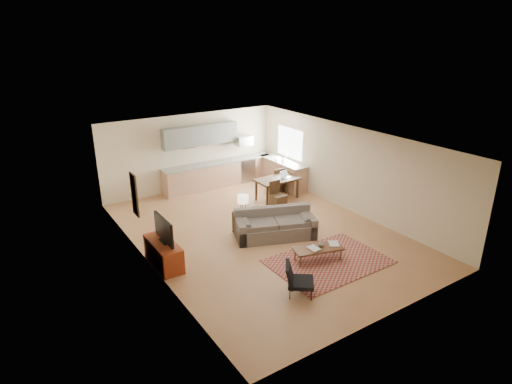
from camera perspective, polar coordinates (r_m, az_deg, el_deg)
room at (r=11.62m, az=0.81°, el=0.49°), size 9.00×9.00×9.00m
kitchen_counter_back at (r=15.74m, az=-4.99°, el=2.45°), size 4.26×0.64×0.92m
kitchen_counter_right at (r=15.83m, az=3.55°, el=2.59°), size 0.64×2.26×0.92m
kitchen_range at (r=16.27m, az=-1.57°, el=3.09°), size 0.62×0.62×0.90m
kitchen_microwave at (r=15.99m, az=-1.65°, el=6.87°), size 0.62×0.40×0.35m
upper_cabinets at (r=15.21m, az=-7.43°, el=7.54°), size 2.80×0.34×0.70m
window_right at (r=15.70m, az=4.52°, el=6.56°), size 0.02×1.40×1.05m
wall_art_left at (r=11.03m, az=-15.86°, el=-0.35°), size 0.06×0.42×1.10m
triptych at (r=15.22m, az=-8.99°, el=6.69°), size 1.70×0.04×0.50m
rug at (r=10.87m, az=9.64°, el=-9.12°), size 2.83×1.97×0.02m
sofa at (r=11.77m, az=2.59°, el=-4.31°), size 2.46×1.73×0.79m
coffee_table at (r=10.79m, az=8.26°, el=-8.22°), size 1.32×0.80×0.37m
book_a at (r=10.56m, az=7.22°, el=-7.63°), size 0.24×0.32×0.03m
book_b at (r=10.91m, az=9.71°, el=-6.80°), size 0.55×0.56×0.03m
vase at (r=10.74m, az=8.69°, el=-6.80°), size 0.22×0.22×0.16m
armchair at (r=9.41m, az=6.00°, el=-11.51°), size 0.89×0.89×0.73m
tv_credenza at (r=10.69m, az=-12.22°, el=-8.01°), size 0.52×1.35×0.62m
tv at (r=10.43m, az=-12.21°, el=-4.94°), size 0.10×1.04×0.62m
console_table at (r=12.11m, az=-1.71°, el=-3.97°), size 0.56×0.39×0.62m
table_lamp at (r=11.89m, az=-1.74°, el=-1.51°), size 0.32×0.32×0.50m
dining_table at (r=14.43m, az=2.81°, el=0.42°), size 1.49×0.88×0.74m
dining_chair_near at (r=13.69m, az=2.97°, el=-0.40°), size 0.45×0.47×0.89m
dining_chair_far at (r=15.14m, az=2.69°, el=1.69°), size 0.43×0.45×0.89m
laptop at (r=14.37m, az=4.03°, el=2.36°), size 0.34×0.28×0.23m
soap_bottle at (r=15.51m, az=3.59°, el=4.35°), size 0.12×0.12×0.19m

